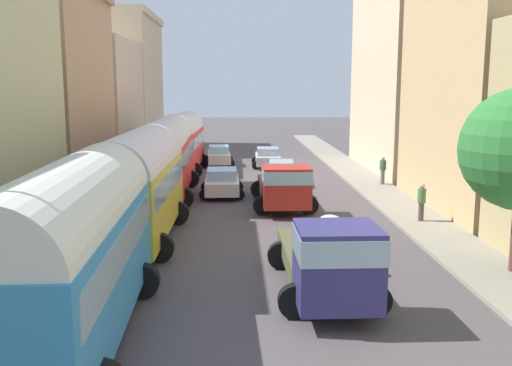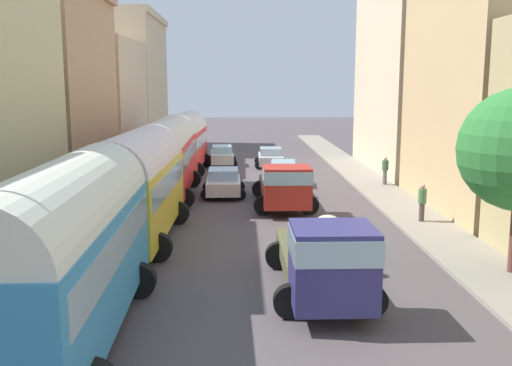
{
  "view_description": "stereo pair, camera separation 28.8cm",
  "coord_description": "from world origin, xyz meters",
  "px_view_note": "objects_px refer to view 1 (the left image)",
  "views": [
    {
      "loc": [
        -0.84,
        -6.18,
        5.92
      ],
      "look_at": [
        0.0,
        17.94,
        1.84
      ],
      "focal_mm": 40.39,
      "sensor_mm": 36.0,
      "label": 1
    },
    {
      "loc": [
        -0.55,
        -6.19,
        5.92
      ],
      "look_at": [
        0.0,
        17.94,
        1.84
      ],
      "focal_mm": 40.39,
      "sensor_mm": 36.0,
      "label": 2
    }
  ],
  "objects_px": {
    "cargo_truck_0": "(328,257)",
    "car_1": "(268,157)",
    "parked_bus_2": "(166,154)",
    "cargo_truck_1": "(284,185)",
    "parked_bus_0": "(70,246)",
    "pedestrian_0": "(383,170)",
    "parked_bus_1": "(137,181)",
    "pedestrian_1": "(422,201)",
    "car_3": "(219,155)",
    "car_2": "(222,182)",
    "parked_bus_3": "(181,140)",
    "car_0": "(281,173)"
  },
  "relations": [
    {
      "from": "car_3",
      "to": "pedestrian_1",
      "type": "bearing_deg",
      "value": -63.88
    },
    {
      "from": "car_1",
      "to": "parked_bus_0",
      "type": "bearing_deg",
      "value": -101.69
    },
    {
      "from": "parked_bus_0",
      "to": "pedestrian_1",
      "type": "xyz_separation_m",
      "value": [
        11.77,
        11.44,
        -1.35
      ]
    },
    {
      "from": "parked_bus_3",
      "to": "car_0",
      "type": "height_order",
      "value": "parked_bus_3"
    },
    {
      "from": "cargo_truck_1",
      "to": "car_0",
      "type": "bearing_deg",
      "value": 86.57
    },
    {
      "from": "parked_bus_3",
      "to": "car_0",
      "type": "relative_size",
      "value": 1.83
    },
    {
      "from": "parked_bus_0",
      "to": "pedestrian_0",
      "type": "xyz_separation_m",
      "value": [
        12.48,
        20.87,
        -1.35
      ]
    },
    {
      "from": "pedestrian_0",
      "to": "car_2",
      "type": "bearing_deg",
      "value": -164.02
    },
    {
      "from": "cargo_truck_0",
      "to": "car_1",
      "type": "distance_m",
      "value": 26.86
    },
    {
      "from": "cargo_truck_1",
      "to": "car_3",
      "type": "xyz_separation_m",
      "value": [
        -3.6,
        15.73,
        -0.43
      ]
    },
    {
      "from": "parked_bus_1",
      "to": "parked_bus_2",
      "type": "distance_m",
      "value": 9.0
    },
    {
      "from": "parked_bus_0",
      "to": "car_2",
      "type": "height_order",
      "value": "parked_bus_0"
    },
    {
      "from": "pedestrian_1",
      "to": "car_3",
      "type": "bearing_deg",
      "value": 116.12
    },
    {
      "from": "parked_bus_1",
      "to": "car_3",
      "type": "bearing_deg",
      "value": 83.46
    },
    {
      "from": "car_2",
      "to": "pedestrian_1",
      "type": "bearing_deg",
      "value": -37.38
    },
    {
      "from": "parked_bus_1",
      "to": "car_3",
      "type": "distance_m",
      "value": 21.64
    },
    {
      "from": "car_3",
      "to": "pedestrian_0",
      "type": "bearing_deg",
      "value": -43.67
    },
    {
      "from": "parked_bus_3",
      "to": "pedestrian_1",
      "type": "height_order",
      "value": "parked_bus_3"
    },
    {
      "from": "pedestrian_0",
      "to": "cargo_truck_0",
      "type": "bearing_deg",
      "value": -108.64
    },
    {
      "from": "parked_bus_2",
      "to": "pedestrian_0",
      "type": "relative_size",
      "value": 5.27
    },
    {
      "from": "car_2",
      "to": "car_3",
      "type": "xyz_separation_m",
      "value": [
        -0.53,
        12.28,
        0.0
      ]
    },
    {
      "from": "car_1",
      "to": "pedestrian_0",
      "type": "distance_m",
      "value": 10.66
    },
    {
      "from": "cargo_truck_1",
      "to": "pedestrian_0",
      "type": "relative_size",
      "value": 4.02
    },
    {
      "from": "cargo_truck_1",
      "to": "car_2",
      "type": "height_order",
      "value": "cargo_truck_1"
    },
    {
      "from": "cargo_truck_0",
      "to": "car_1",
      "type": "relative_size",
      "value": 1.7
    },
    {
      "from": "pedestrian_0",
      "to": "car_1",
      "type": "bearing_deg",
      "value": 126.84
    },
    {
      "from": "parked_bus_1",
      "to": "pedestrian_1",
      "type": "height_order",
      "value": "parked_bus_1"
    },
    {
      "from": "pedestrian_1",
      "to": "cargo_truck_0",
      "type": "bearing_deg",
      "value": -121.62
    },
    {
      "from": "pedestrian_0",
      "to": "car_0",
      "type": "bearing_deg",
      "value": 174.27
    },
    {
      "from": "car_1",
      "to": "pedestrian_0",
      "type": "height_order",
      "value": "pedestrian_0"
    },
    {
      "from": "parked_bus_0",
      "to": "parked_bus_1",
      "type": "relative_size",
      "value": 1.08
    },
    {
      "from": "car_3",
      "to": "parked_bus_2",
      "type": "bearing_deg",
      "value": -101.18
    },
    {
      "from": "parked_bus_2",
      "to": "pedestrian_0",
      "type": "distance_m",
      "value": 12.87
    },
    {
      "from": "cargo_truck_0",
      "to": "cargo_truck_1",
      "type": "xyz_separation_m",
      "value": [
        -0.23,
        12.16,
        -0.08
      ]
    },
    {
      "from": "parked_bus_3",
      "to": "pedestrian_0",
      "type": "relative_size",
      "value": 4.6
    },
    {
      "from": "cargo_truck_0",
      "to": "parked_bus_1",
      "type": "bearing_deg",
      "value": 134.28
    },
    {
      "from": "parked_bus_1",
      "to": "pedestrian_1",
      "type": "xyz_separation_m",
      "value": [
        11.77,
        2.44,
        -1.34
      ]
    },
    {
      "from": "parked_bus_2",
      "to": "cargo_truck_0",
      "type": "relative_size",
      "value": 1.38
    },
    {
      "from": "parked_bus_2",
      "to": "car_2",
      "type": "bearing_deg",
      "value": 3.01
    },
    {
      "from": "car_1",
      "to": "parked_bus_3",
      "type": "bearing_deg",
      "value": -158.44
    },
    {
      "from": "car_0",
      "to": "car_3",
      "type": "relative_size",
      "value": 1.09
    },
    {
      "from": "car_1",
      "to": "car_3",
      "type": "bearing_deg",
      "value": 164.11
    },
    {
      "from": "pedestrian_1",
      "to": "pedestrian_0",
      "type": "bearing_deg",
      "value": 85.73
    },
    {
      "from": "cargo_truck_0",
      "to": "pedestrian_0",
      "type": "distance_m",
      "value": 19.34
    },
    {
      "from": "parked_bus_3",
      "to": "cargo_truck_1",
      "type": "xyz_separation_m",
      "value": [
        6.06,
        -12.29,
        -1.08
      ]
    },
    {
      "from": "parked_bus_1",
      "to": "car_0",
      "type": "bearing_deg",
      "value": 62.61
    },
    {
      "from": "parked_bus_2",
      "to": "cargo_truck_1",
      "type": "bearing_deg",
      "value": -28.52
    },
    {
      "from": "pedestrian_0",
      "to": "cargo_truck_1",
      "type": "bearing_deg",
      "value": -136.13
    },
    {
      "from": "parked_bus_1",
      "to": "car_2",
      "type": "distance_m",
      "value": 9.76
    },
    {
      "from": "car_1",
      "to": "car_2",
      "type": "bearing_deg",
      "value": -105.41
    }
  ]
}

